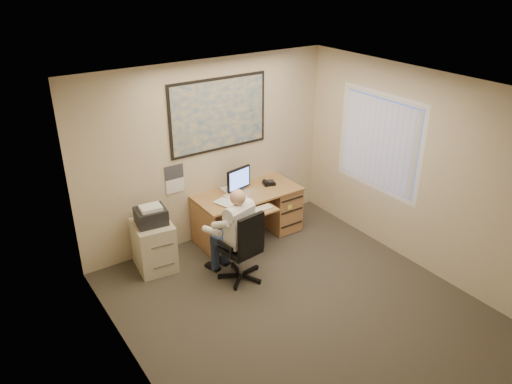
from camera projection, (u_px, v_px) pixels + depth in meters
room_shell at (306, 213)px, 5.56m from camera, size 4.00×4.50×2.70m
desk at (265, 204)px, 7.77m from camera, size 1.60×0.97×1.10m
world_map at (219, 115)px, 7.09m from camera, size 1.56×0.03×1.06m
wall_calendar at (175, 179)px, 7.07m from camera, size 0.28×0.01×0.42m
window_blinds at (379, 143)px, 7.07m from camera, size 0.06×1.40×1.30m
filing_cabinet at (154, 241)px, 6.83m from camera, size 0.56×0.65×0.96m
office_chair at (242, 260)px, 6.60m from camera, size 0.69×0.69×1.03m
person at (239, 235)px, 6.51m from camera, size 0.73×0.89×1.30m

